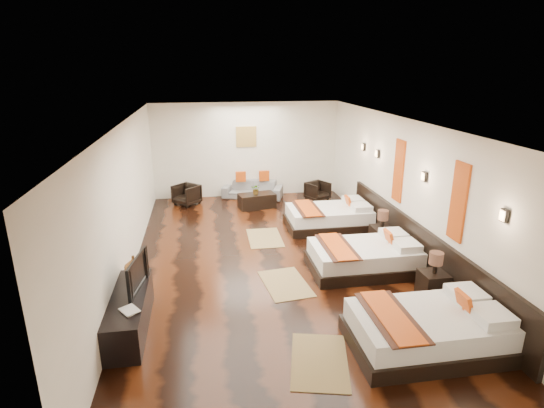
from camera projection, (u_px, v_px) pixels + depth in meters
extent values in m
cube|color=black|center=(272.00, 260.00, 8.84)|extent=(5.50, 9.50, 0.01)
cube|color=white|center=(272.00, 122.00, 7.99)|extent=(5.50, 9.50, 0.01)
cube|color=silver|center=(246.00, 150.00, 12.88)|extent=(5.50, 0.01, 2.80)
cube|color=silver|center=(126.00, 201.00, 7.99)|extent=(0.01, 9.50, 2.80)
cube|color=silver|center=(405.00, 188.00, 8.84)|extent=(0.01, 9.50, 2.80)
cube|color=black|center=(417.00, 247.00, 8.37)|extent=(0.08, 6.60, 0.90)
cube|color=black|center=(426.00, 340.00, 6.08)|extent=(2.14, 1.33, 0.22)
cube|color=white|center=(428.00, 323.00, 6.00)|extent=(2.04, 1.22, 0.31)
cube|color=#CC490E|center=(464.00, 303.00, 6.00)|extent=(0.16, 0.33, 0.33)
cube|color=#38190F|center=(391.00, 317.00, 5.86)|extent=(0.56, 1.35, 0.02)
cube|color=#CC490E|center=(391.00, 316.00, 5.86)|extent=(0.39, 1.35, 0.02)
cube|color=black|center=(363.00, 265.00, 8.39)|extent=(2.07, 1.28, 0.22)
cube|color=white|center=(364.00, 253.00, 8.31)|extent=(1.97, 1.18, 0.30)
cube|color=#CC490E|center=(389.00, 238.00, 8.31)|extent=(0.15, 0.32, 0.32)
cube|color=#38190F|center=(337.00, 247.00, 8.18)|extent=(0.54, 1.30, 0.02)
cube|color=#CC490E|center=(337.00, 246.00, 8.17)|extent=(0.37, 1.30, 0.02)
cube|color=black|center=(328.00, 223.00, 10.61)|extent=(2.04, 1.26, 0.21)
cube|color=white|center=(329.00, 213.00, 10.53)|extent=(1.95, 1.17, 0.29)
cube|color=#CC490E|center=(349.00, 202.00, 10.53)|extent=(0.15, 0.31, 0.31)
cube|color=#38190F|center=(308.00, 208.00, 10.40)|extent=(0.54, 1.28, 0.02)
cube|color=#CC490E|center=(308.00, 208.00, 10.40)|extent=(0.37, 1.28, 0.02)
cube|color=black|center=(433.00, 285.00, 7.33)|extent=(0.43, 0.43, 0.48)
cylinder|color=black|center=(435.00, 268.00, 7.23)|extent=(0.08, 0.08, 0.19)
cylinder|color=#3F2619|center=(436.00, 258.00, 7.18)|extent=(0.23, 0.23, 0.21)
cube|color=black|center=(381.00, 237.00, 9.39)|extent=(0.43, 0.43, 0.48)
cylinder|color=black|center=(382.00, 223.00, 9.29)|extent=(0.08, 0.08, 0.19)
cylinder|color=#3F2619|center=(383.00, 215.00, 9.23)|extent=(0.23, 0.23, 0.21)
cube|color=olive|center=(319.00, 361.00, 5.81)|extent=(1.01, 1.34, 0.01)
cube|color=olive|center=(286.00, 284.00, 7.87)|extent=(0.89, 1.28, 0.01)
cube|color=olive|center=(265.00, 238.00, 9.97)|extent=(0.77, 1.21, 0.01)
cube|color=black|center=(130.00, 313.00, 6.45)|extent=(0.50, 1.80, 0.55)
imported|color=black|center=(132.00, 273.00, 6.51)|extent=(0.27, 0.91, 0.52)
imported|color=black|center=(122.00, 313.00, 5.91)|extent=(0.33, 0.35, 0.03)
imported|color=brown|center=(134.00, 265.00, 7.00)|extent=(0.34, 0.34, 0.32)
imported|color=slate|center=(253.00, 189.00, 12.96)|extent=(1.89, 1.22, 0.51)
imported|color=black|center=(187.00, 195.00, 12.31)|extent=(0.89, 0.89, 0.58)
imported|color=black|center=(318.00, 191.00, 12.73)|extent=(0.80, 0.80, 0.54)
cube|color=black|center=(257.00, 201.00, 12.06)|extent=(1.08, 0.68, 0.40)
imported|color=#285E1F|center=(256.00, 189.00, 11.92)|extent=(0.33, 0.30, 0.30)
cube|color=#D86014|center=(458.00, 202.00, 6.96)|extent=(0.04, 0.40, 1.30)
cube|color=#D86014|center=(399.00, 171.00, 9.03)|extent=(0.04, 0.40, 1.30)
cube|color=black|center=(504.00, 215.00, 5.88)|extent=(0.06, 0.12, 0.18)
cube|color=#FFD18C|center=(503.00, 216.00, 5.87)|extent=(0.02, 0.10, 0.14)
cube|color=black|center=(425.00, 177.00, 7.94)|extent=(0.06, 0.12, 0.18)
cube|color=#FFD18C|center=(423.00, 177.00, 7.94)|extent=(0.02, 0.10, 0.14)
cube|color=black|center=(378.00, 154.00, 10.01)|extent=(0.06, 0.12, 0.18)
cube|color=#FFD18C|center=(376.00, 154.00, 10.01)|extent=(0.02, 0.10, 0.14)
cube|color=black|center=(364.00, 147.00, 10.86)|extent=(0.06, 0.12, 0.18)
cube|color=#FFD18C|center=(362.00, 147.00, 10.85)|extent=(0.02, 0.10, 0.14)
cube|color=#AD873F|center=(246.00, 137.00, 12.74)|extent=(0.60, 0.04, 0.60)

